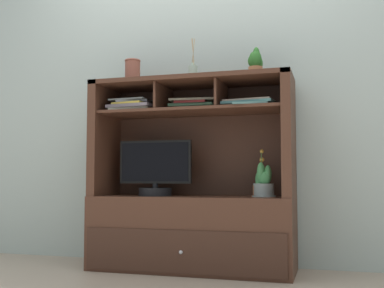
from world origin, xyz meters
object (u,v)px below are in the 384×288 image
Objects in this scene: potted_fern at (264,183)px; media_console at (192,208)px; ceramic_vase at (132,71)px; potted_orchid at (262,190)px; potted_succulent at (255,63)px; magazine_stack_left at (250,104)px; magazine_stack_right at (194,106)px; magazine_stack_centre at (135,107)px; diffuser_bottle at (193,73)px; tv_monitor at (155,172)px.

media_console is at bearing -177.80° from potted_fern.
ceramic_vase is at bearing -178.57° from media_console.
potted_succulent is (-0.03, -0.05, 0.82)m from potted_orchid.
media_console is 4.38× the size of potted_orchid.
ceramic_vase is at bearing 177.16° from magazine_stack_left.
potted_orchid is 0.73m from magazine_stack_right.
diffuser_bottle is at bearing 6.44° from magazine_stack_centre.
ceramic_vase is (-0.43, -0.01, 0.94)m from media_console.
magazine_stack_left is (0.65, -0.02, 0.44)m from tv_monitor.
potted_succulent is (0.84, -0.01, 0.25)m from magazine_stack_centre.
tv_monitor is at bearing -5.76° from ceramic_vase.
potted_succulent is 1.13× the size of ceramic_vase.
ceramic_vase is (-0.87, 0.02, 0.00)m from potted_succulent.
potted_succulent is (0.03, 0.02, 0.27)m from magazine_stack_left.
media_console reaches higher than magazine_stack_centre.
magazine_stack_right is (-0.47, 0.02, 0.52)m from potted_fern.
magazine_stack_left is 1.03× the size of magazine_stack_centre.
magazine_stack_centre is at bearing -177.11° from potted_fern.
potted_orchid is at bearing 3.08° from magazine_stack_centre.
magazine_stack_left is at bearing -2.84° from ceramic_vase.
potted_fern is 0.52m from magazine_stack_left.
tv_monitor is 0.53m from magazine_stack_right.
media_console is 1.04m from potted_succulent.
magazine_stack_right is at bearing 178.27° from potted_orchid.
magazine_stack_right is 1.17× the size of diffuser_bottle.
potted_orchid is (0.46, 0.02, 0.12)m from media_console.
potted_succulent is (-0.04, -0.05, 0.78)m from potted_fern.
potted_orchid is 1.04m from magazine_stack_centre.
potted_fern is 0.78m from potted_succulent.
potted_fern is (0.01, -0.00, 0.04)m from potted_orchid.
media_console is at bearing -94.12° from magazine_stack_right.
ceramic_vase reaches higher than magazine_stack_left.
magazine_stack_centre is 1.15× the size of diffuser_bottle.
magazine_stack_left is (-0.06, -0.07, 0.55)m from potted_orchid.
magazine_stack_centre is at bearing 178.83° from tv_monitor.
magazine_stack_right is (-0.46, 0.01, 0.57)m from potted_orchid.
potted_fern is 1.30× the size of ceramic_vase.
potted_orchid is (0.71, 0.05, -0.11)m from tv_monitor.
ceramic_vase is (-0.91, -0.03, 0.78)m from potted_fern.
ceramic_vase is (-0.18, 0.02, 0.71)m from tv_monitor.
potted_succulent is (0.43, -0.05, 0.03)m from diffuser_bottle.
potted_orchid is 1.22m from ceramic_vase.
potted_orchid is at bearing 49.94° from magazine_stack_left.
magazine_stack_centre is (-0.40, -0.03, 0.69)m from media_console.
magazine_stack_centre is (-0.15, 0.00, 0.45)m from tv_monitor.
magazine_stack_left is (0.40, -0.05, 0.67)m from media_console.
potted_fern is at bearing 3.74° from tv_monitor.
magazine_stack_left is at bearing -7.45° from media_console.
potted_fern is at bearing -0.16° from diffuser_bottle.
magazine_stack_left is at bearing -10.17° from diffuser_bottle.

